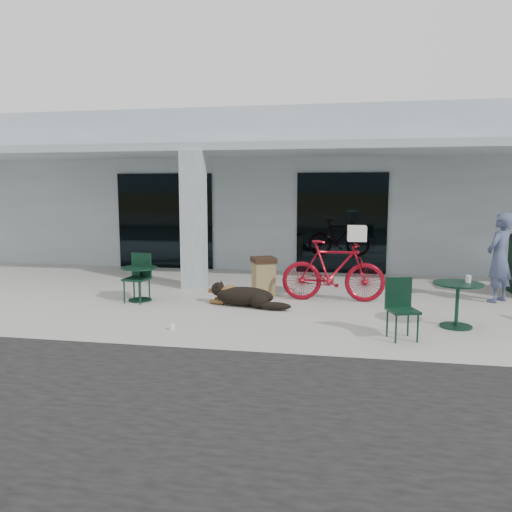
% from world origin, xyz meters
% --- Properties ---
extents(ground, '(80.00, 80.00, 0.00)m').
position_xyz_m(ground, '(0.00, 0.00, 0.00)').
color(ground, '#A4A29B').
rests_on(ground, ground).
extents(building, '(22.00, 7.00, 4.50)m').
position_xyz_m(building, '(0.00, 8.50, 2.25)').
color(building, silver).
rests_on(building, ground).
extents(storefront_glass_left, '(2.80, 0.06, 2.70)m').
position_xyz_m(storefront_glass_left, '(-3.20, 4.98, 1.35)').
color(storefront_glass_left, black).
rests_on(storefront_glass_left, ground).
extents(storefront_glass_right, '(2.40, 0.06, 2.70)m').
position_xyz_m(storefront_glass_right, '(1.80, 4.98, 1.35)').
color(storefront_glass_right, black).
rests_on(storefront_glass_right, ground).
extents(column, '(0.50, 0.50, 3.12)m').
position_xyz_m(column, '(-1.50, 2.30, 1.56)').
color(column, silver).
rests_on(column, ground).
extents(overhang, '(22.00, 2.80, 0.18)m').
position_xyz_m(overhang, '(0.00, 3.60, 3.21)').
color(overhang, silver).
rests_on(overhang, column).
extents(bicycle, '(2.09, 0.64, 1.25)m').
position_xyz_m(bicycle, '(1.69, 1.47, 0.62)').
color(bicycle, maroon).
rests_on(bicycle, ground).
extents(laundry_basket, '(0.38, 0.50, 0.29)m').
position_xyz_m(laundry_basket, '(2.14, 1.48, 1.39)').
color(laundry_basket, white).
rests_on(laundry_basket, bicycle).
extents(dog, '(1.38, 0.74, 0.44)m').
position_xyz_m(dog, '(0.01, 0.70, 0.22)').
color(dog, black).
rests_on(dog, ground).
extents(cup_near_dog, '(0.09, 0.09, 0.10)m').
position_xyz_m(cup_near_dog, '(-0.82, -1.13, 0.05)').
color(cup_near_dog, white).
rests_on(cup_near_dog, ground).
extents(cafe_table_near, '(0.91, 0.91, 0.69)m').
position_xyz_m(cafe_table_near, '(-2.20, 0.79, 0.35)').
color(cafe_table_near, '#133827').
rests_on(cafe_table_near, ground).
extents(cafe_chair_near, '(0.51, 0.54, 0.98)m').
position_xyz_m(cafe_chair_near, '(-2.20, 0.65, 0.49)').
color(cafe_chair_near, '#133827').
rests_on(cafe_chair_near, ground).
extents(cafe_table_far, '(0.95, 0.95, 0.75)m').
position_xyz_m(cafe_table_far, '(3.76, -0.13, 0.37)').
color(cafe_table_far, '#133827').
rests_on(cafe_table_far, ground).
extents(cafe_chair_far_a, '(0.54, 0.56, 0.93)m').
position_xyz_m(cafe_chair_far_a, '(2.80, -1.00, 0.46)').
color(cafe_chair_far_a, '#133827').
rests_on(cafe_chair_far_a, ground).
extents(person, '(0.76, 0.78, 1.81)m').
position_xyz_m(person, '(4.97, 1.99, 0.91)').
color(person, '#434E71').
rests_on(person, ground).
extents(cup_on_table, '(0.10, 0.10, 0.12)m').
position_xyz_m(cup_on_table, '(3.93, -0.07, 0.81)').
color(cup_on_table, white).
rests_on(cup_on_table, cafe_table_far).
extents(trash_receptacle, '(0.64, 0.64, 0.82)m').
position_xyz_m(trash_receptacle, '(0.20, 1.80, 0.41)').
color(trash_receptacle, olive).
rests_on(trash_receptacle, ground).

